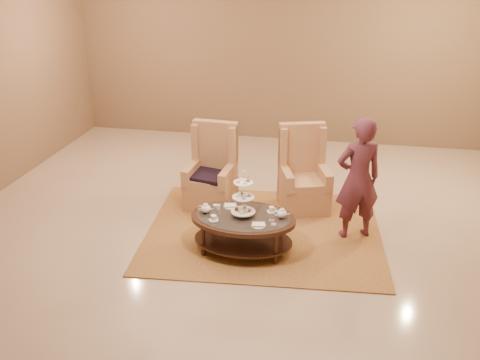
% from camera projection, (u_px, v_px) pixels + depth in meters
% --- Properties ---
extents(ground, '(8.00, 8.00, 0.00)m').
position_uv_depth(ground, '(247.00, 234.00, 7.02)').
color(ground, '#BFA68E').
rests_on(ground, ground).
extents(ceiling, '(8.00, 8.00, 0.02)m').
position_uv_depth(ceiling, '(247.00, 234.00, 7.02)').
color(ceiling, beige).
rests_on(ceiling, ground).
extents(wall_back, '(8.00, 0.04, 3.50)m').
position_uv_depth(wall_back, '(285.00, 49.00, 9.94)').
color(wall_back, brown).
rests_on(wall_back, ground).
extents(rug, '(3.23, 2.76, 0.02)m').
position_uv_depth(rug, '(264.00, 231.00, 7.09)').
color(rug, '#AE813D').
rests_on(rug, ground).
extents(tea_table, '(1.31, 0.93, 1.07)m').
position_uv_depth(tea_table, '(243.00, 223.00, 6.49)').
color(tea_table, black).
rests_on(tea_table, ground).
extents(armchair_left, '(0.70, 0.72, 1.20)m').
position_uv_depth(armchair_left, '(212.00, 178.00, 7.73)').
color(armchair_left, tan).
rests_on(armchair_left, ground).
extents(armchair_right, '(0.82, 0.84, 1.21)m').
position_uv_depth(armchair_right, '(303.00, 181.00, 7.64)').
color(armchair_right, tan).
rests_on(armchair_right, ground).
extents(person, '(0.69, 0.58, 1.61)m').
position_uv_depth(person, '(358.00, 179.00, 6.67)').
color(person, '#552431').
rests_on(person, ground).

